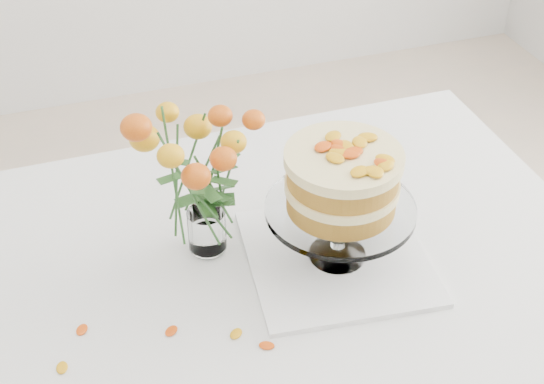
{
  "coord_description": "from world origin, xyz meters",
  "views": [
    {
      "loc": [
        -0.23,
        -0.96,
        1.71
      ],
      "look_at": [
        0.1,
        0.03,
        0.9
      ],
      "focal_mm": 50.0,
      "sensor_mm": 36.0,
      "label": 1
    }
  ],
  "objects": [
    {
      "name": "rose_vase",
      "position": [
        -0.01,
        0.08,
        0.96
      ],
      "size": [
        0.24,
        0.24,
        0.35
      ],
      "rotation": [
        0.0,
        0.0,
        0.05
      ],
      "color": "silver",
      "rests_on": "table"
    },
    {
      "name": "table",
      "position": [
        0.0,
        0.0,
        0.67
      ],
      "size": [
        1.43,
        0.93,
        0.76
      ],
      "color": "tan",
      "rests_on": "ground"
    },
    {
      "name": "cake_stand",
      "position": [
        0.21,
        -0.02,
        0.93
      ],
      "size": [
        0.27,
        0.27,
        0.24
      ],
      "rotation": [
        0.0,
        0.0,
        0.38
      ],
      "color": "silver",
      "rests_on": "napkin"
    },
    {
      "name": "stray_petal_c",
      "position": [
        0.02,
        -0.18,
        0.76
      ],
      "size": [
        0.03,
        0.02,
        0.0
      ],
      "primitive_type": "ellipsoid",
      "color": "orange",
      "rests_on": "table"
    },
    {
      "name": "stray_petal_d",
      "position": [
        -0.26,
        -0.05,
        0.76
      ],
      "size": [
        0.03,
        0.02,
        0.0
      ],
      "primitive_type": "ellipsoid",
      "color": "orange",
      "rests_on": "table"
    },
    {
      "name": "stray_petal_b",
      "position": [
        -0.02,
        -0.14,
        0.76
      ],
      "size": [
        0.03,
        0.02,
        0.0
      ],
      "primitive_type": "ellipsoid",
      "color": "orange",
      "rests_on": "table"
    },
    {
      "name": "stray_petal_f",
      "position": [
        0.3,
        -0.08,
        0.76
      ],
      "size": [
        0.03,
        0.02,
        0.0
      ],
      "primitive_type": "ellipsoid",
      "color": "orange",
      "rests_on": "table"
    },
    {
      "name": "stray_petal_e",
      "position": [
        -0.3,
        -0.12,
        0.76
      ],
      "size": [
        0.03,
        0.02,
        0.0
      ],
      "primitive_type": "ellipsoid",
      "color": "orange",
      "rests_on": "table"
    },
    {
      "name": "napkin",
      "position": [
        0.21,
        -0.02,
        0.76
      ],
      "size": [
        0.36,
        0.36,
        0.01
      ],
      "primitive_type": "cube",
      "rotation": [
        0.0,
        0.0,
        -0.11
      ],
      "color": "white",
      "rests_on": "table"
    },
    {
      "name": "stray_petal_a",
      "position": [
        -0.12,
        -0.1,
        0.76
      ],
      "size": [
        0.03,
        0.02,
        0.0
      ],
      "primitive_type": "ellipsoid",
      "color": "orange",
      "rests_on": "table"
    }
  ]
}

